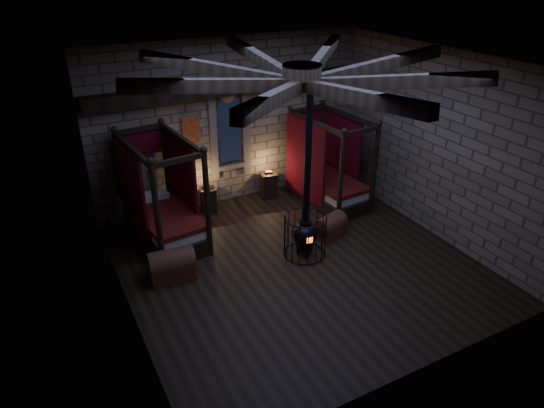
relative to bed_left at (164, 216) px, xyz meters
name	(u,v)px	position (x,y,z in m)	size (l,w,h in m)	color
room	(299,88)	(2.18, -2.19, 3.15)	(7.02, 7.02, 4.29)	black
bed_left	(164,216)	(0.00, 0.00, 0.00)	(1.45, 2.42, 2.41)	black
bed_right	(327,181)	(4.35, -0.10, -0.02)	(1.38, 2.33, 2.33)	black
trunk_left	(172,265)	(-0.32, -1.57, -0.30)	(0.96, 0.67, 0.66)	#5B2D1C
trunk_right	(330,226)	(3.45, -1.66, -0.36)	(0.85, 0.68, 0.54)	#5B2D1C
nightstand_left	(208,199)	(1.36, 0.80, -0.26)	(0.47, 0.45, 0.80)	black
nightstand_right	(269,185)	(3.10, 0.82, -0.24)	(0.50, 0.49, 0.75)	black
stove	(305,231)	(2.49, -2.08, -0.01)	(0.92, 0.92, 4.05)	black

